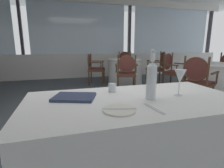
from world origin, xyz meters
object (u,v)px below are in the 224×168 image
Objects in this scene: dining_chair_2_2 at (197,78)px; water_tumbler at (112,88)px; dining_chair_1_2 at (158,65)px; dining_chair_2_1 at (172,68)px; dining_chair_1_0 at (94,66)px; menu_book at (74,97)px; side_plate at (119,110)px; wine_glass at (180,77)px; water_bottle at (151,79)px; dining_chair_1_1 at (126,71)px; dining_chair_1_3 at (125,63)px.

water_tumbler is at bearing -176.47° from dining_chair_2_2.
dining_chair_1_2 is 1.03× the size of dining_chair_2_1.
menu_book is at bearing -83.22° from dining_chair_1_0.
wine_glass reaches higher than side_plate.
side_plate is 0.36m from water_bottle.
menu_book is 2.62m from dining_chair_2_2.
water_bottle is (0.29, 0.16, 0.14)m from side_plate.
dining_chair_1_2 is at bearing 160.43° from dining_chair_2_1.
dining_chair_1_1 reaches higher than dining_chair_1_0.
dining_chair_1_1 is at bearing 72.59° from water_bottle.
water_tumbler reaches higher than menu_book.
water_bottle is 0.36m from water_tumbler.
dining_chair_1_0 is at bearing 81.94° from side_plate.
water_bottle is 0.38× the size of dining_chair_1_1.
dining_chair_2_2 is at bearing -128.61° from dining_chair_1_1.
side_plate is 0.21× the size of dining_chair_1_1.
dining_chair_2_1 is (1.91, 2.81, -0.35)m from wine_glass.
menu_book reaches higher than side_plate.
dining_chair_1_1 is at bearing -45.04° from dining_chair_1_0.
dining_chair_1_3 is at bearing 0.00° from dining_chair_1_1.
dining_chair_1_1 is at bearing 81.70° from menu_book.
dining_chair_1_2 is at bearing 56.25° from side_plate.
dining_chair_1_2 reaches higher than dining_chair_2_2.
dining_chair_1_1 is at bearing 44.85° from dining_chair_1_2.
wine_glass is 0.70× the size of menu_book.
side_plate is 0.69× the size of menu_book.
dining_chair_1_1 is (1.17, 2.96, -0.21)m from side_plate.
dining_chair_1_0 is at bearing -44.85° from dining_chair_1_3.
dining_chair_1_0 is at bearing 91.67° from dining_chair_2_2.
dining_chair_2_1 is (2.16, 2.83, -0.34)m from water_bottle.
wine_glass is at bearing 80.43° from dining_chair_1_2.
wine_glass is 0.22× the size of dining_chair_1_1.
dining_chair_1_1 is 0.97× the size of dining_chair_2_2.
dining_chair_1_2 is (2.61, 3.22, -0.19)m from menu_book.
dining_chair_1_1 is 0.95× the size of dining_chair_1_2.
wine_glass is 3.42m from dining_chair_2_1.
side_plate is 2.81× the size of water_tumbler.
water_bottle is 3.99m from dining_chair_1_2.
dining_chair_2_1 is at bearing 52.63° from water_bottle.
dining_chair_1_3 is (1.49, 4.58, -0.35)m from water_bottle.
dining_chair_2_1 reaches higher than dining_chair_1_0.
side_plate is 3.87m from dining_chair_2_1.
dining_chair_2_1 reaches higher than dining_chair_1_1.
wine_glass is at bearing -28.48° from water_tumbler.
water_bottle reaches higher than dining_chair_2_2.
water_bottle is 0.36× the size of dining_chair_1_2.
dining_chair_1_3 is (1.70, 4.32, -0.24)m from water_tumbler.
dining_chair_2_1 is at bearing 117.24° from dining_chair_1_2.
wine_glass reaches higher than dining_chair_2_1.
wine_glass is 4.75m from dining_chair_1_3.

